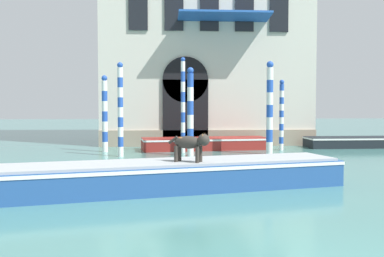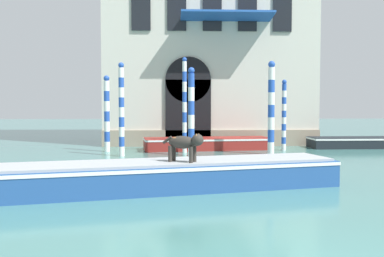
{
  "view_description": "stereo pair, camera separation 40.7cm",
  "coord_description": "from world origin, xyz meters",
  "px_view_note": "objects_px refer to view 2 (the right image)",
  "views": [
    {
      "loc": [
        -2.11,
        -3.98,
        2.11
      ],
      "look_at": [
        -0.91,
        12.66,
        1.2
      ],
      "focal_mm": 42.0,
      "sensor_mm": 36.0,
      "label": 1
    },
    {
      "loc": [
        -1.7,
        -4.01,
        2.11
      ],
      "look_at": [
        -0.91,
        12.66,
        1.2
      ],
      "focal_mm": 42.0,
      "sensor_mm": 36.0,
      "label": 2
    }
  ],
  "objects_px": {
    "boat_moored_far": "(377,142)",
    "mooring_pole_5": "(191,111)",
    "mooring_pole_0": "(121,109)",
    "boat_moored_near_palazzo": "(207,143)",
    "mooring_pole_3": "(185,105)",
    "mooring_pole_4": "(271,107)",
    "dog_on_deck": "(185,143)",
    "mooring_pole_2": "(107,113)",
    "mooring_pole_1": "(284,115)",
    "boat_foreground": "(169,174)"
  },
  "relations": [
    {
      "from": "dog_on_deck",
      "to": "boat_moored_near_palazzo",
      "type": "relative_size",
      "value": 0.17
    },
    {
      "from": "dog_on_deck",
      "to": "boat_moored_near_palazzo",
      "type": "distance_m",
      "value": 10.12
    },
    {
      "from": "dog_on_deck",
      "to": "boat_moored_near_palazzo",
      "type": "xyz_separation_m",
      "value": [
        1.34,
        9.99,
        -0.89
      ]
    },
    {
      "from": "mooring_pole_2",
      "to": "mooring_pole_4",
      "type": "xyz_separation_m",
      "value": [
        7.01,
        -1.44,
        0.27
      ]
    },
    {
      "from": "boat_foreground",
      "to": "mooring_pole_4",
      "type": "height_order",
      "value": "mooring_pole_4"
    },
    {
      "from": "mooring_pole_1",
      "to": "mooring_pole_4",
      "type": "relative_size",
      "value": 0.83
    },
    {
      "from": "boat_moored_near_palazzo",
      "to": "mooring_pole_2",
      "type": "distance_m",
      "value": 4.79
    },
    {
      "from": "boat_moored_near_palazzo",
      "to": "mooring_pole_2",
      "type": "relative_size",
      "value": 1.78
    },
    {
      "from": "boat_foreground",
      "to": "mooring_pole_3",
      "type": "relative_size",
      "value": 2.12
    },
    {
      "from": "mooring_pole_1",
      "to": "mooring_pole_5",
      "type": "height_order",
      "value": "mooring_pole_5"
    },
    {
      "from": "mooring_pole_4",
      "to": "mooring_pole_5",
      "type": "bearing_deg",
      "value": -173.54
    },
    {
      "from": "mooring_pole_5",
      "to": "mooring_pole_4",
      "type": "bearing_deg",
      "value": 6.46
    },
    {
      "from": "boat_moored_far",
      "to": "mooring_pole_4",
      "type": "relative_size",
      "value": 1.69
    },
    {
      "from": "mooring_pole_2",
      "to": "mooring_pole_3",
      "type": "relative_size",
      "value": 0.82
    },
    {
      "from": "mooring_pole_1",
      "to": "dog_on_deck",
      "type": "bearing_deg",
      "value": -117.05
    },
    {
      "from": "dog_on_deck",
      "to": "mooring_pole_0",
      "type": "relative_size",
      "value": 0.26
    },
    {
      "from": "mooring_pole_2",
      "to": "dog_on_deck",
      "type": "bearing_deg",
      "value": -71.06
    },
    {
      "from": "mooring_pole_1",
      "to": "mooring_pole_5",
      "type": "distance_m",
      "value": 4.74
    },
    {
      "from": "mooring_pole_5",
      "to": "mooring_pole_3",
      "type": "bearing_deg",
      "value": 100.33
    },
    {
      "from": "boat_moored_near_palazzo",
      "to": "mooring_pole_0",
      "type": "relative_size",
      "value": 1.59
    },
    {
      "from": "mooring_pole_0",
      "to": "boat_moored_near_palazzo",
      "type": "bearing_deg",
      "value": 34.98
    },
    {
      "from": "mooring_pole_3",
      "to": "mooring_pole_4",
      "type": "relative_size",
      "value": 1.06
    },
    {
      "from": "mooring_pole_2",
      "to": "mooring_pole_4",
      "type": "relative_size",
      "value": 0.86
    },
    {
      "from": "dog_on_deck",
      "to": "mooring_pole_1",
      "type": "bearing_deg",
      "value": 88.26
    },
    {
      "from": "boat_foreground",
      "to": "mooring_pole_4",
      "type": "bearing_deg",
      "value": 47.49
    },
    {
      "from": "dog_on_deck",
      "to": "mooring_pole_2",
      "type": "bearing_deg",
      "value": 134.24
    },
    {
      "from": "boat_foreground",
      "to": "mooring_pole_0",
      "type": "distance_m",
      "value": 7.6
    },
    {
      "from": "mooring_pole_3",
      "to": "mooring_pole_4",
      "type": "bearing_deg",
      "value": -14.1
    },
    {
      "from": "boat_moored_far",
      "to": "mooring_pole_1",
      "type": "distance_m",
      "value": 5.16
    },
    {
      "from": "mooring_pole_5",
      "to": "boat_foreground",
      "type": "bearing_deg",
      "value": -97.04
    },
    {
      "from": "boat_foreground",
      "to": "boat_moored_far",
      "type": "relative_size",
      "value": 1.33
    },
    {
      "from": "dog_on_deck",
      "to": "mooring_pole_5",
      "type": "distance_m",
      "value": 7.45
    },
    {
      "from": "mooring_pole_1",
      "to": "boat_foreground",
      "type": "bearing_deg",
      "value": -119.56
    },
    {
      "from": "mooring_pole_0",
      "to": "mooring_pole_2",
      "type": "relative_size",
      "value": 1.12
    },
    {
      "from": "mooring_pole_4",
      "to": "mooring_pole_2",
      "type": "bearing_deg",
      "value": 168.41
    },
    {
      "from": "mooring_pole_1",
      "to": "mooring_pole_5",
      "type": "bearing_deg",
      "value": -155.27
    },
    {
      "from": "boat_foreground",
      "to": "boat_moored_near_palazzo",
      "type": "bearing_deg",
      "value": 66.71
    },
    {
      "from": "mooring_pole_1",
      "to": "mooring_pole_3",
      "type": "xyz_separation_m",
      "value": [
        -4.54,
        -0.7,
        0.45
      ]
    },
    {
      "from": "dog_on_deck",
      "to": "mooring_pole_2",
      "type": "relative_size",
      "value": 0.29
    },
    {
      "from": "boat_foreground",
      "to": "dog_on_deck",
      "type": "relative_size",
      "value": 8.83
    },
    {
      "from": "boat_moored_near_palazzo",
      "to": "boat_moored_far",
      "type": "xyz_separation_m",
      "value": [
        8.31,
        0.48,
        -0.02
      ]
    },
    {
      "from": "boat_moored_far",
      "to": "mooring_pole_4",
      "type": "height_order",
      "value": "mooring_pole_4"
    },
    {
      "from": "mooring_pole_2",
      "to": "mooring_pole_1",
      "type": "bearing_deg",
      "value": 1.19
    },
    {
      "from": "boat_moored_far",
      "to": "mooring_pole_5",
      "type": "height_order",
      "value": "mooring_pole_5"
    },
    {
      "from": "mooring_pole_0",
      "to": "mooring_pole_3",
      "type": "bearing_deg",
      "value": 26.07
    },
    {
      "from": "dog_on_deck",
      "to": "mooring_pole_3",
      "type": "bearing_deg",
      "value": 113.62
    },
    {
      "from": "dog_on_deck",
      "to": "boat_moored_far",
      "type": "bearing_deg",
      "value": 72.63
    },
    {
      "from": "boat_moored_near_palazzo",
      "to": "boat_moored_far",
      "type": "bearing_deg",
      "value": -3.27
    },
    {
      "from": "mooring_pole_4",
      "to": "mooring_pole_5",
      "type": "distance_m",
      "value": 3.38
    },
    {
      "from": "mooring_pole_0",
      "to": "mooring_pole_3",
      "type": "xyz_separation_m",
      "value": [
        2.58,
        1.26,
        0.17
      ]
    }
  ]
}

